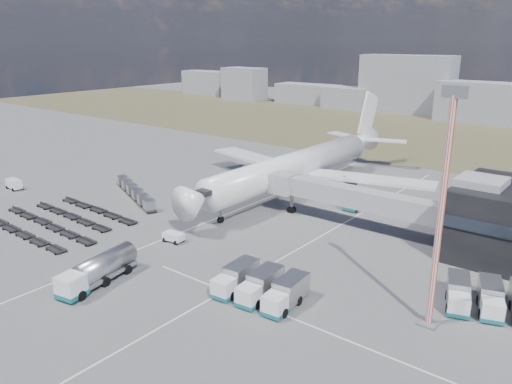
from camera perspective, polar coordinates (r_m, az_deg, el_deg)
The scene contains 15 objects.
ground at distance 76.38m, azimuth -8.62°, elevation -5.36°, with size 420.00×420.00×0.00m, color #565659.
grass_strip at distance 168.58m, azimuth 19.83°, elevation 6.19°, with size 420.00×90.00×0.01m, color #4C462D.
lane_markings at distance 72.13m, azimuth -1.49°, elevation -6.54°, with size 47.12×110.00×0.01m.
jet_bridge at distance 80.77m, azimuth 9.80°, elevation -0.35°, with size 30.30×3.80×7.05m.
airliner at distance 98.44m, azimuth 5.07°, elevation 3.13°, with size 51.59×64.53×17.62m.
skyline at distance 203.71m, azimuth 27.07°, elevation 9.20°, with size 297.97×23.56×22.87m.
fuel_tanker at distance 64.74m, azimuth -17.61°, elevation -8.51°, with size 4.81×11.57×3.63m.
pushback_tug at distance 75.35m, azimuth -9.41°, elevation -5.13°, with size 3.09×1.74×1.41m, color white.
utility_van at distance 111.05m, azimuth -25.92°, elevation 0.79°, with size 3.85×1.74×2.09m, color white.
catering_truck at distance 90.49m, azimuth 11.45°, elevation -0.94°, with size 2.61×6.16×2.81m.
service_trucks_near at distance 58.75m, azimuth 0.48°, elevation -10.65°, with size 9.94×7.84×2.86m.
service_trucks_far at distance 62.03m, azimuth 25.24°, elevation -10.89°, with size 10.78×9.39×2.76m.
uld_row at distance 97.28m, azimuth -13.68°, elevation 0.01°, with size 20.27×9.94×1.93m.
baggage_dollies at distance 88.53m, azimuth -21.75°, elevation -2.98°, with size 26.12×15.80×0.78m.
floodlight_mast at distance 52.38m, azimuth 20.37°, elevation -2.32°, with size 2.36×1.92×24.84m.
Camera 1 is at (52.22, -47.67, 28.87)m, focal length 35.00 mm.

